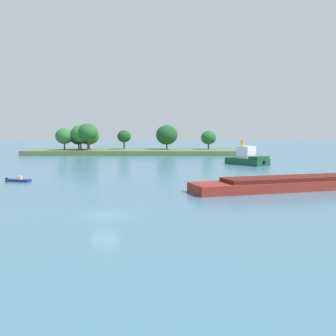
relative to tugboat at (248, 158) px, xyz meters
The scene contains 5 objects.
ground_plane 58.56m from the tugboat, 112.52° to the right, with size 400.00×400.00×0.00m, color teal.
treeline_island 46.10m from the tugboat, 131.71° to the left, with size 65.51×14.82×9.04m.
tugboat is the anchor object (origin of this frame).
cargo_barge 35.50m from the tugboat, 80.46° to the right, with size 38.67×17.00×5.83m.
fishing_skiff 49.26m from the tugboat, 143.29° to the right, with size 4.06×1.99×0.87m.
Camera 1 is at (6.55, -40.89, 8.49)m, focal length 46.99 mm.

